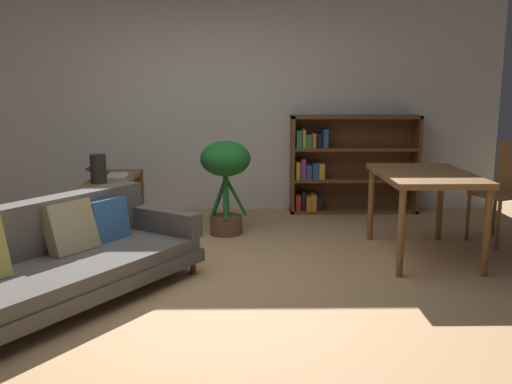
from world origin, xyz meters
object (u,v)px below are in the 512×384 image
at_px(fabric_couch, 54,258).
at_px(open_laptop, 111,174).
at_px(media_console, 112,208).
at_px(bookshelf, 344,165).
at_px(dining_table, 425,182).
at_px(potted_floor_plant, 226,172).
at_px(dining_chair_near, 504,187).
at_px(desk_speaker, 98,169).

distance_m(fabric_couch, open_laptop, 2.00).
height_order(media_console, bookshelf, bookshelf).
relative_size(media_console, dining_table, 1.14).
distance_m(media_console, potted_floor_plant, 1.22).
xyz_separation_m(fabric_couch, open_laptop, (-0.07, 1.97, 0.28)).
bearing_deg(dining_chair_near, desk_speaker, 178.32).
bearing_deg(bookshelf, dining_table, -78.07).
bearing_deg(potted_floor_plant, dining_table, -24.00).
bearing_deg(bookshelf, media_console, -157.45).
bearing_deg(fabric_couch, media_console, 90.86).
xyz_separation_m(media_console, open_laptop, (-0.04, 0.20, 0.32)).
height_order(dining_table, bookshelf, bookshelf).
bearing_deg(media_console, open_laptop, 102.00).
xyz_separation_m(fabric_couch, bookshelf, (2.52, 2.83, 0.25)).
distance_m(potted_floor_plant, dining_table, 1.94).
bearing_deg(dining_chair_near, bookshelf, 133.31).
bearing_deg(potted_floor_plant, desk_speaker, -169.34).
relative_size(desk_speaker, dining_table, 0.24).
distance_m(desk_speaker, dining_chair_near, 3.92).
bearing_deg(potted_floor_plant, media_console, -179.12).
bearing_deg(bookshelf, dining_chair_near, -46.69).
height_order(open_laptop, dining_table, dining_table).
distance_m(desk_speaker, potted_floor_plant, 1.24).
bearing_deg(media_console, potted_floor_plant, 0.88).
relative_size(desk_speaker, potted_floor_plant, 0.29).
bearing_deg(open_laptop, media_console, -78.00).
relative_size(media_console, dining_chair_near, 1.38).
bearing_deg(fabric_couch, desk_speaker, 93.02).
relative_size(fabric_couch, bookshelf, 1.44).
bearing_deg(bookshelf, fabric_couch, -131.70).
bearing_deg(potted_floor_plant, dining_chair_near, -7.29).
bearing_deg(open_laptop, fabric_couch, -87.99).
bearing_deg(dining_chair_near, dining_table, -154.13).
bearing_deg(dining_chair_near, open_laptop, 172.30).
xyz_separation_m(potted_floor_plant, dining_chair_near, (2.69, -0.34, -0.10)).
height_order(fabric_couch, dining_chair_near, dining_chair_near).
height_order(media_console, dining_chair_near, dining_chair_near).
distance_m(fabric_couch, dining_table, 3.10).
distance_m(fabric_couch, dining_chair_near, 4.10).
xyz_separation_m(media_console, dining_chair_near, (3.86, -0.33, 0.27)).
bearing_deg(media_console, dining_chair_near, -4.84).
bearing_deg(open_laptop, dining_table, -18.08).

